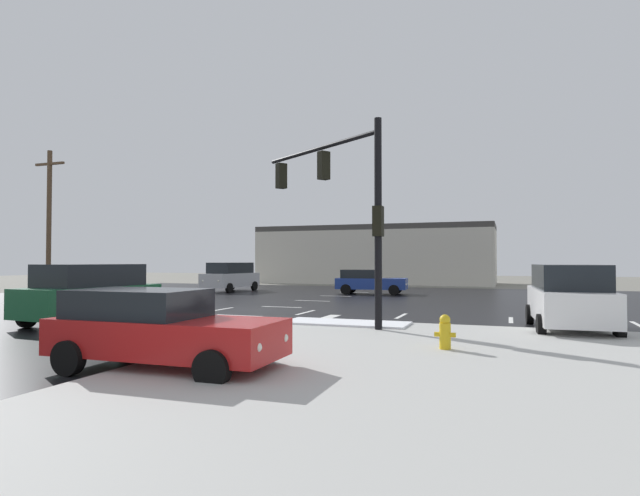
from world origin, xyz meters
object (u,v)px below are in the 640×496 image
(fire_hydrant, at_px, (445,332))
(suv_silver, at_px, (230,276))
(sedan_blue, at_px, (369,281))
(utility_pole_far, at_px, (49,220))
(suv_green, at_px, (91,292))
(sedan_red, at_px, (159,328))
(traffic_signal_mast, at_px, (343,193))
(suv_white, at_px, (569,296))

(fire_hydrant, distance_m, suv_silver, 26.40)
(fire_hydrant, xyz_separation_m, sedan_blue, (-7.14, 20.43, 0.32))
(suv_silver, height_order, utility_pole_far, utility_pole_far)
(suv_green, distance_m, sedan_red, 8.96)
(suv_silver, xyz_separation_m, sedan_red, (12.12, -23.82, -0.24))
(sedan_blue, height_order, sedan_red, same)
(fire_hydrant, relative_size, sedan_red, 0.17)
(sedan_blue, bearing_deg, suv_silver, 177.00)
(traffic_signal_mast, distance_m, utility_pole_far, 22.48)
(fire_hydrant, height_order, suv_silver, suv_silver)
(traffic_signal_mast, height_order, fire_hydrant, traffic_signal_mast)
(fire_hydrant, distance_m, suv_white, 6.13)
(suv_green, height_order, utility_pole_far, utility_pole_far)
(traffic_signal_mast, xyz_separation_m, fire_hydrant, (3.62, -3.70, -3.81))
(suv_silver, distance_m, sedan_blue, 10.01)
(fire_hydrant, bearing_deg, suv_green, 171.61)
(suv_green, height_order, sedan_blue, suv_green)
(traffic_signal_mast, height_order, suv_white, traffic_signal_mast)
(suv_white, height_order, utility_pole_far, utility_pole_far)
(sedan_blue, distance_m, sedan_red, 24.28)
(suv_silver, distance_m, sedan_red, 26.73)
(suv_silver, bearing_deg, sedan_red, 30.30)
(suv_silver, bearing_deg, traffic_signal_mast, 42.89)
(traffic_signal_mast, relative_size, sedan_blue, 1.35)
(fire_hydrant, relative_size, utility_pole_far, 0.09)
(sedan_red, bearing_deg, suv_white, 47.00)
(suv_white, relative_size, suv_green, 1.00)
(traffic_signal_mast, distance_m, suv_white, 7.63)
(traffic_signal_mast, xyz_separation_m, suv_white, (6.72, 1.56, -3.26))
(traffic_signal_mast, bearing_deg, sedan_red, 112.59)
(fire_hydrant, relative_size, sedan_blue, 0.17)
(suv_green, relative_size, sedan_blue, 1.06)
(fire_hydrant, relative_size, suv_silver, 0.16)
(suv_white, distance_m, sedan_blue, 18.31)
(suv_silver, bearing_deg, suv_white, 57.14)
(sedan_red, bearing_deg, utility_pole_far, 141.29)
(traffic_signal_mast, height_order, sedan_red, traffic_signal_mast)
(traffic_signal_mast, xyz_separation_m, sedan_blue, (-3.52, 16.73, -3.50))
(traffic_signal_mast, relative_size, suv_white, 1.28)
(suv_silver, height_order, suv_green, same)
(suv_white, relative_size, utility_pole_far, 0.56)
(suv_white, bearing_deg, sedan_red, 134.80)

